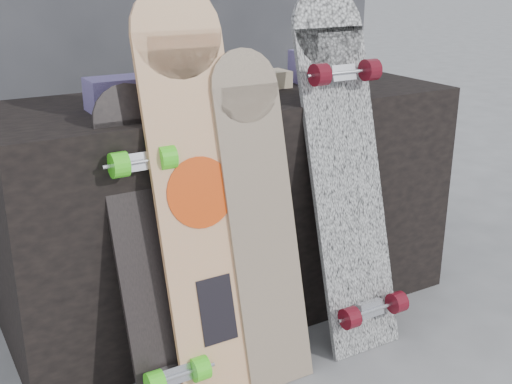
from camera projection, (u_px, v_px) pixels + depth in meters
ground at (304, 368)px, 2.06m from camera, size 60.00×60.00×0.00m
vendor_table at (229, 204)px, 2.33m from camera, size 1.60×0.60×0.80m
merch_box_purple at (117, 94)px, 1.95m from camera, size 0.18×0.12×0.10m
merch_box_small at (313, 67)px, 2.41m from camera, size 0.14×0.14×0.12m
merch_box_flat at (260, 80)px, 2.31m from camera, size 0.22×0.10×0.06m
longboard_geisha at (198, 186)px, 1.83m from camera, size 0.27×0.33×1.18m
longboard_celtic at (260, 210)px, 1.92m from camera, size 0.22×0.27×1.00m
longboard_cascadia at (346, 166)px, 2.08m from camera, size 0.27×0.39×1.17m
skateboard_dark at (151, 247)px, 1.81m from camera, size 0.21×0.34×0.91m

